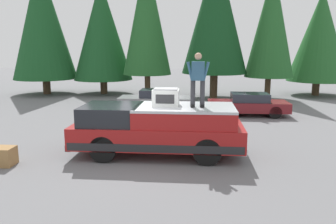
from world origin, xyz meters
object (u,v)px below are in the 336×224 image
object	(u,v)px
parked_car_maroon	(248,104)
parked_car_grey	(156,100)
pickup_truck	(158,129)
wooden_crate	(5,156)
compressor_unit	(166,97)
person_on_truck_bed	(198,78)

from	to	relation	value
parked_car_maroon	parked_car_grey	size ratio (longest dim) A/B	1.00
pickup_truck	parked_car_grey	world-z (taller)	pickup_truck
parked_car_grey	wooden_crate	distance (m)	10.07
pickup_truck	parked_car_grey	xyz separation A→B (m)	(8.05, 1.02, -0.29)
wooden_crate	parked_car_grey	bearing A→B (deg)	-20.12
compressor_unit	parked_car_maroon	world-z (taller)	compressor_unit
person_on_truck_bed	parked_car_maroon	world-z (taller)	person_on_truck_bed
person_on_truck_bed	pickup_truck	bearing A→B (deg)	84.44
compressor_unit	parked_car_grey	distance (m)	8.22
person_on_truck_bed	wooden_crate	world-z (taller)	person_on_truck_bed
compressor_unit	parked_car_grey	xyz separation A→B (m)	(8.00, 1.28, -1.35)
parked_car_maroon	parked_car_grey	distance (m)	5.08
compressor_unit	person_on_truck_bed	distance (m)	1.21
parked_car_maroon	wooden_crate	distance (m)	11.83
parked_car_maroon	wooden_crate	world-z (taller)	parked_car_maroon
wooden_crate	parked_car_maroon	bearing A→B (deg)	-45.35
pickup_truck	parked_car_maroon	world-z (taller)	pickup_truck
pickup_truck	wooden_crate	world-z (taller)	pickup_truck
person_on_truck_bed	parked_car_grey	distance (m)	8.72
person_on_truck_bed	parked_car_grey	world-z (taller)	person_on_truck_bed
pickup_truck	wooden_crate	distance (m)	4.73
compressor_unit	wooden_crate	size ratio (longest dim) A/B	1.50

